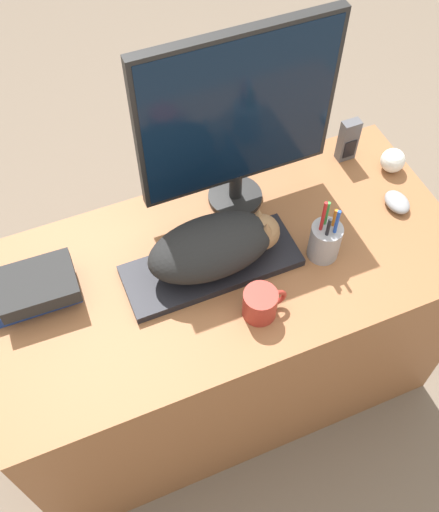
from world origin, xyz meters
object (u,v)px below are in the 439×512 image
cat (216,246)px  pen_cup (325,240)px  computer_mouse (397,202)px  keyboard (211,266)px  coffee_mug (261,304)px  book_stack (35,288)px  phone (348,140)px  monitor (238,117)px  baseball (393,160)px

cat → pen_cup: size_ratio=1.68×
cat → computer_mouse: cat is taller
keyboard → coffee_mug: size_ratio=4.02×
computer_mouse → coffee_mug: size_ratio=0.76×
computer_mouse → book_stack: bearing=174.9°
keyboard → coffee_mug: coffee_mug is taller
phone → monitor: bearing=-175.8°
monitor → phone: 0.44m
computer_mouse → baseball: 0.14m
keyboard → pen_cup: (0.29, -0.07, 0.05)m
cat → monitor: bearing=54.5°
cat → baseball: bearing=11.8°
keyboard → computer_mouse: 0.56m
monitor → phone: size_ratio=3.94×
coffee_mug → cat: bearing=105.9°
phone → book_stack: size_ratio=0.62×
computer_mouse → book_stack: book_stack is taller
monitor → pen_cup: monitor is taller
pen_cup → phone: size_ratio=1.51×
keyboard → phone: size_ratio=3.33×
keyboard → coffee_mug: 0.18m
pen_cup → baseball: 0.38m
coffee_mug → pen_cup: pen_cup is taller
keyboard → coffee_mug: (0.06, -0.17, 0.03)m
computer_mouse → coffee_mug: coffee_mug is taller
keyboard → cat: 0.08m
keyboard → book_stack: 0.44m
monitor → phone: monitor is taller
phone → coffee_mug: bearing=-139.7°
keyboard → computer_mouse: computer_mouse is taller
keyboard → book_stack: (-0.43, 0.09, 0.03)m
monitor → computer_mouse: 0.53m
coffee_mug → pen_cup: bearing=23.8°
baseball → book_stack: bearing=-177.8°
baseball → keyboard: bearing=-168.5°
keyboard → cat: bearing=-0.0°
coffee_mug → phone: phone is taller
keyboard → baseball: baseball is taller
coffee_mug → phone: (0.46, 0.39, 0.03)m
pen_cup → coffee_mug: bearing=-156.2°
pen_cup → book_stack: size_ratio=0.93×
keyboard → book_stack: book_stack is taller
keyboard → book_stack: bearing=168.8°
cat → baseball: 0.62m
coffee_mug → computer_mouse: bearing=18.4°
monitor → coffee_mug: (-0.09, -0.36, -0.26)m
coffee_mug → baseball: coffee_mug is taller
cat → computer_mouse: bearing=-0.3°
cat → phone: 0.55m
computer_mouse → pen_cup: size_ratio=0.42×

